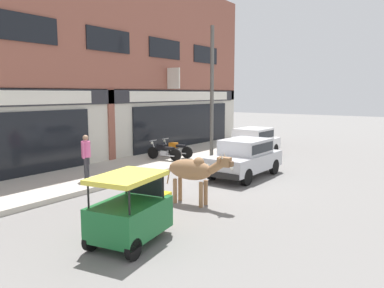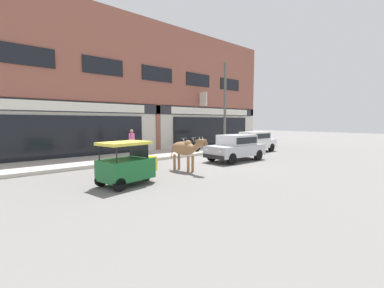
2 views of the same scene
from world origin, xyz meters
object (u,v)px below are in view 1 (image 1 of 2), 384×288
at_px(car_1, 245,156).
at_px(auto_rickshaw, 132,213).
at_px(cow, 193,170).
at_px(motorcycle_0, 164,152).
at_px(car_0, 253,141).
at_px(motorcycle_1, 176,149).
at_px(pedestrian, 86,152).
at_px(utility_pole, 212,92).

relative_size(car_1, auto_rickshaw, 1.74).
relative_size(cow, motorcycle_0, 1.19).
height_order(car_0, motorcycle_0, car_0).
height_order(car_0, motorcycle_1, car_0).
height_order(car_1, motorcycle_1, car_1).
bearing_deg(auto_rickshaw, car_1, 8.11).
xyz_separation_m(car_0, motorcycle_0, (-3.97, 2.52, -0.26)).
bearing_deg(cow, car_1, 6.58).
bearing_deg(pedestrian, auto_rickshaw, -119.55).
distance_m(cow, car_1, 4.15).
bearing_deg(car_0, motorcycle_1, 140.62).
bearing_deg(motorcycle_1, pedestrian, -176.53).
height_order(pedestrian, utility_pole, utility_pole).
height_order(auto_rickshaw, pedestrian, pedestrian).
distance_m(car_1, motorcycle_1, 4.50).
distance_m(auto_rickshaw, motorcycle_0, 9.21).
bearing_deg(motorcycle_0, motorcycle_1, 0.19).
relative_size(car_1, pedestrian, 2.28).
bearing_deg(motorcycle_0, pedestrian, -175.90).
height_order(motorcycle_0, pedestrian, pedestrian).
relative_size(cow, auto_rickshaw, 1.03).
distance_m(motorcycle_1, utility_pole, 3.29).
bearing_deg(utility_pole, pedestrian, 173.89).
height_order(car_0, auto_rickshaw, auto_rickshaw).
relative_size(car_1, utility_pole, 0.58).
distance_m(cow, motorcycle_0, 6.55).
relative_size(motorcycle_0, utility_pole, 0.29).
height_order(car_1, pedestrian, pedestrian).
xyz_separation_m(cow, motorcycle_0, (4.45, 4.79, -0.46)).
bearing_deg(utility_pole, cow, -151.49).
bearing_deg(car_1, motorcycle_1, 74.20).
distance_m(car_0, auto_rickshaw, 11.82).
bearing_deg(pedestrian, utility_pole, -6.11).
bearing_deg(auto_rickshaw, car_0, 13.78).
height_order(car_1, utility_pole, utility_pole).
bearing_deg(car_1, pedestrian, 137.49).
bearing_deg(pedestrian, cow, -87.14).
distance_m(cow, utility_pole, 8.08).
relative_size(pedestrian, utility_pole, 0.26).
height_order(cow, pedestrian, pedestrian).
relative_size(auto_rickshaw, utility_pole, 0.34).
bearing_deg(car_1, auto_rickshaw, -171.89).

